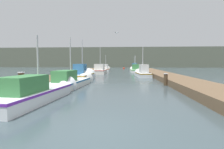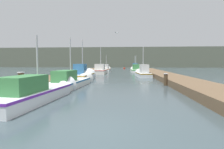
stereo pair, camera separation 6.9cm
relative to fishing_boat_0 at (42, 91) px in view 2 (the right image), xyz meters
The scene contains 17 objects.
ground_plane 4.95m from the fishing_boat_0, 50.88° to the right, with size 200.00×200.00×0.00m.
dock_left 12.43m from the fishing_boat_0, 101.68° to the left, with size 2.71×40.00×0.49m.
dock_right 14.99m from the fishing_boat_0, 54.31° to the left, with size 2.71×40.00×0.49m.
distant_shore_ridge 61.06m from the fishing_boat_0, 87.07° to the left, with size 120.00×16.00×7.13m.
fishing_boat_0 is the anchor object (origin of this frame).
fishing_boat_1 5.01m from the fishing_boat_0, 89.21° to the left, with size 2.16×6.53×4.19m.
fishing_boat_2 9.37m from the fishing_boat_0, 91.12° to the left, with size 1.77×5.53×4.46m.
fishing_boat_3 15.50m from the fishing_boat_0, 66.06° to the left, with size 1.81×4.88×4.20m.
fishing_boat_4 20.06m from the fishing_boat_0, 89.73° to the left, with size 1.84×5.41×4.77m.
fishing_boat_5 25.45m from the fishing_boat_0, 76.34° to the left, with size 1.98×5.69×3.63m.
fishing_boat_6 29.20m from the fishing_boat_0, 89.99° to the left, with size 1.76×6.07×3.82m.
fishing_boat_7 34.50m from the fishing_boat_0, 79.35° to the left, with size 1.70×5.36×3.77m.
mooring_piling_0 1.47m from the fishing_boat_0, 159.52° to the left, with size 0.35×0.35×1.32m.
mooring_piling_1 9.26m from the fishing_boat_0, 38.26° to the left, with size 0.34×0.34×0.95m.
mooring_piling_2 30.79m from the fishing_boat_0, 76.24° to the left, with size 0.28×0.28×1.02m.
channel_buoy 40.38m from the fishing_boat_0, 84.58° to the left, with size 0.53×0.53×1.03m.
seagull_lead 12.82m from the fishing_boat_0, 74.77° to the left, with size 0.51×0.43×0.12m.
Camera 2 is at (0.99, -4.38, 1.83)m, focal length 28.00 mm.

